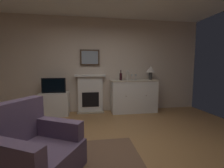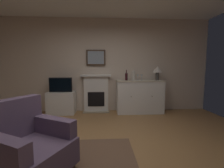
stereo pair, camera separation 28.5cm
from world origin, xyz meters
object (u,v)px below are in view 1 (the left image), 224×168
Objects in this scene: sideboard_cabinet at (134,96)px; armchair at (33,150)px; wine_bottle at (121,76)px; fireplace_unit at (90,94)px; table_lamp at (151,70)px; framed_picture at (90,58)px; tv_cabinet at (55,104)px; wine_glass_left at (132,76)px; tv_set at (54,85)px; vase_decorative at (128,75)px; wine_glass_center at (136,76)px.

sideboard_cabinet reaches higher than armchair.
wine_bottle is at bearing 58.65° from armchair.
table_lamp is at bearing -5.75° from fireplace_unit.
framed_picture is 0.73× the size of tv_cabinet.
wine_glass_left is 2.18m from tv_set.
sideboard_cabinet is at bearing -180.00° from table_lamp.
tv_set is at bearing 96.47° from armchair.
armchair is at bearing -121.35° from wine_bottle.
wine_bottle is 3.05m from armchair.
framed_picture is 0.41× the size of sideboard_cabinet.
vase_decorative is (-0.20, -0.05, 0.61)m from sideboard_cabinet.
table_lamp is at bearing -0.65° from wine_glass_left.
framed_picture is 1.70m from sideboard_cabinet.
vase_decorative is 0.26× the size of armchair.
fireplace_unit is at bearing 9.45° from tv_cabinet.
tv_cabinet is at bearing 179.23° from wine_bottle.
sideboard_cabinet is at bearing -0.39° from tv_cabinet.
wine_bottle is 1.03× the size of vase_decorative.
vase_decorative is at bearing -165.81° from sideboard_cabinet.
tv_set is (-1.84, 0.00, -0.23)m from wine_bottle.
vase_decorative is 0.45× the size of tv_set.
armchair is (-0.69, -2.73, -0.17)m from fireplace_unit.
wine_bottle is (-0.90, -0.01, -0.17)m from table_lamp.
fireplace_unit is 1.21m from vase_decorative.
wine_bottle reaches higher than wine_glass_left.
tv_cabinet is at bearing 179.61° from sideboard_cabinet.
vase_decorative is (-0.70, -0.05, -0.14)m from table_lamp.
fireplace_unit is 1.47× the size of tv_cabinet.
table_lamp is at bearing 4.10° from vase_decorative.
framed_picture is 1.21m from vase_decorative.
wine_glass_center is 0.15× the size of armchair.
framed_picture is at bearing 12.01° from tv_cabinet.
wine_glass_left is 0.11m from wine_glass_center.
fireplace_unit is 1.77× the size of tv_set.
fireplace_unit reaches higher than tv_set.
tv_cabinet is at bearing -167.99° from framed_picture.
fireplace_unit is 1.02m from wine_bottle.
tv_cabinet is at bearing 90.00° from tv_set.
framed_picture reaches higher than tv_cabinet.
framed_picture is 1.90× the size of wine_bottle.
framed_picture is 1.81m from table_lamp.
wine_bottle is 1.76× the size of wine_glass_left.
framed_picture is 0.89× the size of tv_set.
fireplace_unit reaches higher than armchair.
wine_bottle is 0.20m from vase_decorative.
tv_set is (-0.97, -0.19, 0.28)m from fireplace_unit.
tv_cabinet is 0.51m from tv_set.
wine_bottle is at bearing -177.17° from wine_glass_left.
wine_glass_center is 0.27× the size of tv_set.
wine_bottle reaches higher than sideboard_cabinet.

